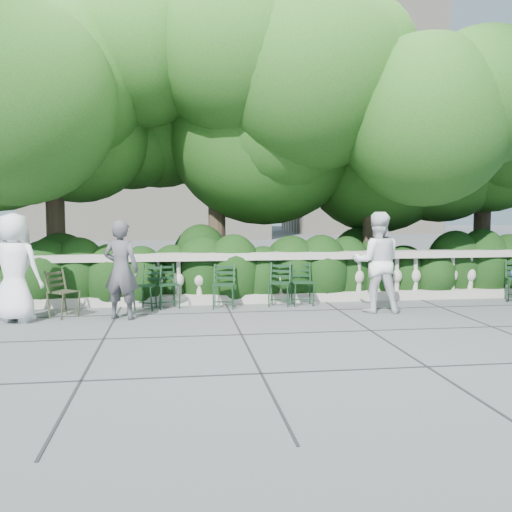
{
  "coord_description": "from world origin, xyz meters",
  "views": [
    {
      "loc": [
        -1.44,
        -9.29,
        1.91
      ],
      "look_at": [
        0.0,
        1.0,
        1.0
      ],
      "focal_mm": 40.0,
      "sensor_mm": 36.0,
      "label": 1
    }
  ],
  "objects": [
    {
      "name": "balustrade",
      "position": [
        0.0,
        1.8,
        0.49
      ],
      "size": [
        12.0,
        0.44,
        1.0
      ],
      "color": "#9E998E",
      "rests_on": "ground"
    },
    {
      "name": "person_businessman",
      "position": [
        -4.07,
        0.47,
        0.9
      ],
      "size": [
        1.03,
        0.84,
        1.8
      ],
      "primitive_type": "imported",
      "rotation": [
        0.0,
        0.0,
        2.79
      ],
      "color": "white",
      "rests_on": "ground"
    },
    {
      "name": "chair_a",
      "position": [
        -2.05,
        1.2,
        0.0
      ],
      "size": [
        0.61,
        0.63,
        0.84
      ],
      "primitive_type": null,
      "rotation": [
        0.0,
        0.0,
        -0.47
      ],
      "color": "black",
      "rests_on": "ground"
    },
    {
      "name": "chair_weathered",
      "position": [
        -3.26,
        0.64,
        0.0
      ],
      "size": [
        0.65,
        0.64,
        0.84
      ],
      "primitive_type": null,
      "rotation": [
        0.0,
        0.0,
        0.9
      ],
      "color": "black",
      "rests_on": "ground"
    },
    {
      "name": "chair_b",
      "position": [
        -1.57,
        1.26,
        0.0
      ],
      "size": [
        0.57,
        0.59,
        0.84
      ],
      "primitive_type": null,
      "rotation": [
        0.0,
        0.0,
        0.32
      ],
      "color": "black",
      "rests_on": "ground"
    },
    {
      "name": "chair_d",
      "position": [
        0.46,
        1.21,
        0.0
      ],
      "size": [
        0.56,
        0.59,
        0.84
      ],
      "primitive_type": null,
      "rotation": [
        0.0,
        0.0,
        -0.31
      ],
      "color": "black",
      "rests_on": "ground"
    },
    {
      "name": "ground",
      "position": [
        0.0,
        0.0,
        0.0
      ],
      "size": [
        90.0,
        90.0,
        0.0
      ],
      "primitive_type": "plane",
      "color": "#4D5054",
      "rests_on": "ground"
    },
    {
      "name": "shrub_hedge",
      "position": [
        0.0,
        3.0,
        0.0
      ],
      "size": [
        15.0,
        2.6,
        1.7
      ],
      "primitive_type": null,
      "color": "black",
      "rests_on": "ground"
    },
    {
      "name": "chair_c",
      "position": [
        -0.6,
        1.12,
        0.0
      ],
      "size": [
        0.51,
        0.54,
        0.84
      ],
      "primitive_type": null,
      "rotation": [
        0.0,
        0.0,
        -0.16
      ],
      "color": "black",
      "rests_on": "ground"
    },
    {
      "name": "person_casual_man",
      "position": [
        2.13,
        0.52,
        0.9
      ],
      "size": [
        1.0,
        0.86,
        1.81
      ],
      "primitive_type": "imported",
      "rotation": [
        0.0,
        0.0,
        2.93
      ],
      "color": "white",
      "rests_on": "ground"
    },
    {
      "name": "chair_e",
      "position": [
        0.96,
        1.22,
        0.0
      ],
      "size": [
        0.44,
        0.48,
        0.84
      ],
      "primitive_type": null,
      "rotation": [
        0.0,
        0.0,
        -0.01
      ],
      "color": "black",
      "rests_on": "ground"
    },
    {
      "name": "person_woman_grey",
      "position": [
        -2.37,
        0.47,
        0.84
      ],
      "size": [
        0.71,
        0.58,
        1.68
      ],
      "primitive_type": "imported",
      "rotation": [
        0.0,
        0.0,
        2.81
      ],
      "color": "#434348",
      "rests_on": "ground"
    },
    {
      "name": "tree_canopy",
      "position": [
        0.69,
        3.19,
        3.96
      ],
      "size": [
        15.04,
        6.52,
        6.78
      ],
      "color": "#3F3023",
      "rests_on": "ground"
    }
  ]
}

